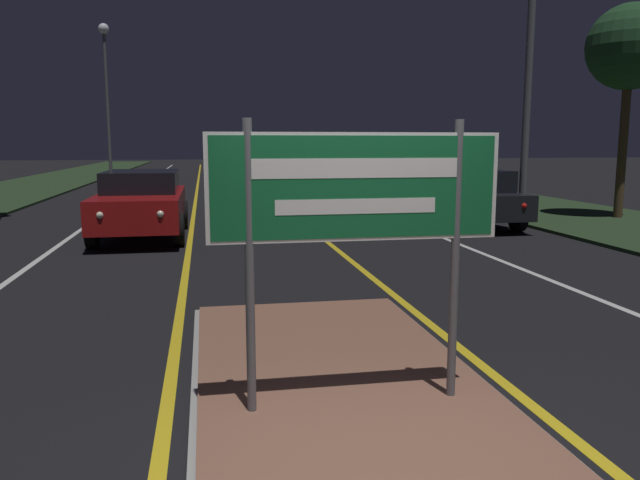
{
  "coord_description": "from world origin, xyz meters",
  "views": [
    {
      "loc": [
        -1.13,
        -3.52,
        2.15
      ],
      "look_at": [
        0.0,
        2.57,
        1.18
      ],
      "focal_mm": 35.0,
      "sensor_mm": 36.0,
      "label": 1
    }
  ],
  "objects_px": {
    "car_receding_0": "(463,196)",
    "car_approaching_0": "(142,202)",
    "car_receding_2": "(325,167)",
    "car_receding_3": "(294,162)",
    "car_receding_1": "(348,173)",
    "streetlight_left_far": "(106,76)",
    "highway_sign": "(356,202)"
  },
  "relations": [
    {
      "from": "car_receding_0",
      "to": "car_approaching_0",
      "type": "xyz_separation_m",
      "value": [
        -8.06,
        -0.61,
        0.03
      ]
    },
    {
      "from": "streetlight_left_far",
      "to": "car_receding_3",
      "type": "distance_m",
      "value": 16.51
    },
    {
      "from": "streetlight_left_far",
      "to": "car_receding_2",
      "type": "xyz_separation_m",
      "value": [
        12.29,
        0.45,
        -5.04
      ]
    },
    {
      "from": "streetlight_left_far",
      "to": "car_approaching_0",
      "type": "relative_size",
      "value": 1.87
    },
    {
      "from": "car_receding_2",
      "to": "car_receding_3",
      "type": "distance_m",
      "value": 9.95
    },
    {
      "from": "highway_sign",
      "to": "car_approaching_0",
      "type": "xyz_separation_m",
      "value": [
        -2.55,
        10.14,
        -0.9
      ]
    },
    {
      "from": "car_receding_0",
      "to": "car_receding_3",
      "type": "bearing_deg",
      "value": 89.94
    },
    {
      "from": "car_receding_0",
      "to": "car_receding_3",
      "type": "xyz_separation_m",
      "value": [
        0.03,
        31.56,
        -0.06
      ]
    },
    {
      "from": "highway_sign",
      "to": "streetlight_left_far",
      "type": "xyz_separation_m",
      "value": [
        -6.25,
        31.91,
        4.07
      ]
    },
    {
      "from": "car_receding_0",
      "to": "car_receding_1",
      "type": "bearing_deg",
      "value": 89.47
    },
    {
      "from": "highway_sign",
      "to": "car_receding_1",
      "type": "distance_m",
      "value": 25.32
    },
    {
      "from": "car_receding_0",
      "to": "highway_sign",
      "type": "bearing_deg",
      "value": -117.13
    },
    {
      "from": "highway_sign",
      "to": "car_receding_3",
      "type": "relative_size",
      "value": 0.48
    },
    {
      "from": "streetlight_left_far",
      "to": "car_receding_2",
      "type": "relative_size",
      "value": 2.09
    },
    {
      "from": "streetlight_left_far",
      "to": "car_receding_2",
      "type": "height_order",
      "value": "streetlight_left_far"
    },
    {
      "from": "car_receding_0",
      "to": "car_receding_3",
      "type": "relative_size",
      "value": 0.95
    },
    {
      "from": "car_receding_1",
      "to": "car_receding_2",
      "type": "bearing_deg",
      "value": 87.03
    },
    {
      "from": "car_receding_3",
      "to": "car_approaching_0",
      "type": "relative_size",
      "value": 1.04
    },
    {
      "from": "car_receding_0",
      "to": "car_approaching_0",
      "type": "bearing_deg",
      "value": -175.68
    },
    {
      "from": "car_receding_2",
      "to": "car_receding_3",
      "type": "bearing_deg",
      "value": 92.86
    },
    {
      "from": "car_receding_0",
      "to": "car_receding_2",
      "type": "xyz_separation_m",
      "value": [
        0.53,
        21.62,
        -0.04
      ]
    },
    {
      "from": "car_receding_0",
      "to": "car_receding_1",
      "type": "relative_size",
      "value": 0.99
    },
    {
      "from": "car_receding_3",
      "to": "car_approaching_0",
      "type": "xyz_separation_m",
      "value": [
        -8.09,
        -32.17,
        0.1
      ]
    },
    {
      "from": "car_receding_3",
      "to": "car_receding_2",
      "type": "bearing_deg",
      "value": -87.14
    },
    {
      "from": "highway_sign",
      "to": "car_receding_3",
      "type": "distance_m",
      "value": 42.68
    },
    {
      "from": "car_receding_3",
      "to": "car_receding_0",
      "type": "bearing_deg",
      "value": -90.06
    },
    {
      "from": "car_receding_0",
      "to": "car_receding_3",
      "type": "height_order",
      "value": "car_receding_0"
    },
    {
      "from": "highway_sign",
      "to": "car_receding_2",
      "type": "xyz_separation_m",
      "value": [
        6.04,
        32.36,
        -0.97
      ]
    },
    {
      "from": "car_receding_0",
      "to": "car_approaching_0",
      "type": "relative_size",
      "value": 0.99
    },
    {
      "from": "car_receding_2",
      "to": "car_approaching_0",
      "type": "relative_size",
      "value": 0.89
    },
    {
      "from": "car_receding_2",
      "to": "car_receding_3",
      "type": "xyz_separation_m",
      "value": [
        -0.5,
        9.94,
        -0.02
      ]
    },
    {
      "from": "highway_sign",
      "to": "car_receding_2",
      "type": "bearing_deg",
      "value": 79.44
    }
  ]
}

